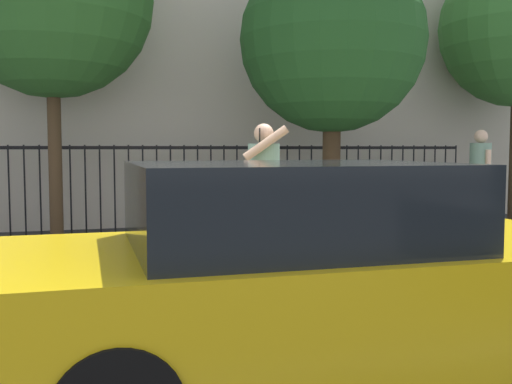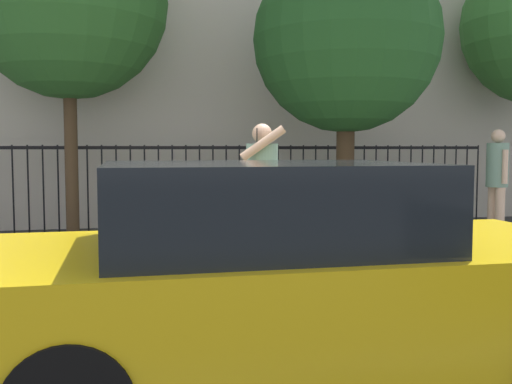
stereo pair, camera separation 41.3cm
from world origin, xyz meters
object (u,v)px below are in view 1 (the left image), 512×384
at_px(taxi_yellow, 312,276).
at_px(pedestrian_walking, 480,174).
at_px(street_tree_mid, 333,41).
at_px(pedestrian_on_phone, 263,188).
at_px(street_bench, 395,207).

xyz_separation_m(taxi_yellow, pedestrian_walking, (4.81, 4.71, 0.42)).
distance_m(pedestrian_walking, street_tree_mid, 3.33).
bearing_deg(taxi_yellow, pedestrian_walking, 44.44).
height_order(pedestrian_on_phone, street_bench, pedestrian_on_phone).
bearing_deg(street_bench, taxi_yellow, -124.95).
height_order(street_bench, street_tree_mid, street_tree_mid).
height_order(taxi_yellow, pedestrian_walking, pedestrian_walking).
height_order(taxi_yellow, street_bench, taxi_yellow).
relative_size(pedestrian_on_phone, street_tree_mid, 0.33).
relative_size(taxi_yellow, pedestrian_on_phone, 2.54).
xyz_separation_m(taxi_yellow, pedestrian_on_phone, (0.42, 2.50, 0.41)).
xyz_separation_m(street_bench, street_tree_mid, (-0.43, 1.47, 2.73)).
distance_m(pedestrian_on_phone, street_bench, 3.38).
xyz_separation_m(taxi_yellow, street_bench, (3.13, 4.47, -0.05)).
relative_size(pedestrian_on_phone, street_bench, 1.03).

